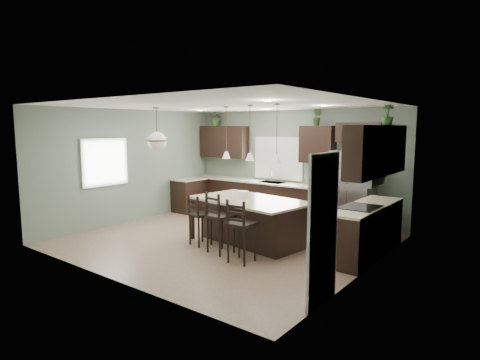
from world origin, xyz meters
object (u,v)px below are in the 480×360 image
(refrigerator, at_px, (353,191))
(bar_stool_right, at_px, (242,231))
(serving_dish, at_px, (243,195))
(plant_back_left, at_px, (216,119))
(kitchen_island, at_px, (250,222))
(bar_stool_center, at_px, (221,223))
(bar_stool_left, at_px, (200,220))

(refrigerator, relative_size, bar_stool_right, 1.63)
(serving_dish, relative_size, plant_back_left, 0.56)
(refrigerator, height_order, bar_stool_right, refrigerator)
(kitchen_island, bearing_deg, bar_stool_right, -52.20)
(bar_stool_center, bearing_deg, refrigerator, 75.86)
(serving_dish, height_order, bar_stool_left, serving_dish)
(refrigerator, relative_size, plant_back_left, 4.30)
(serving_dish, relative_size, bar_stool_right, 0.21)
(bar_stool_left, relative_size, bar_stool_right, 0.91)
(refrigerator, distance_m, kitchen_island, 2.63)
(kitchen_island, height_order, bar_stool_right, bar_stool_right)
(bar_stool_left, bearing_deg, plant_back_left, 136.92)
(plant_back_left, bearing_deg, serving_dish, -40.73)
(serving_dish, relative_size, bar_stool_center, 0.20)
(bar_stool_right, distance_m, plant_back_left, 5.33)
(bar_stool_left, xyz_separation_m, bar_stool_right, (1.29, -0.33, 0.05))
(serving_dish, relative_size, bar_stool_left, 0.23)
(bar_stool_center, bearing_deg, plant_back_left, 141.19)
(bar_stool_left, bearing_deg, refrigerator, 66.79)
(serving_dish, distance_m, bar_stool_left, 1.00)
(bar_stool_center, bearing_deg, bar_stool_left, 177.00)
(bar_stool_center, bearing_deg, kitchen_island, 93.74)
(kitchen_island, xyz_separation_m, serving_dish, (-0.20, 0.03, 0.53))
(kitchen_island, bearing_deg, bar_stool_center, -86.92)
(bar_stool_center, xyz_separation_m, bar_stool_right, (0.64, -0.18, -0.02))
(serving_dish, xyz_separation_m, bar_stool_right, (0.75, -1.03, -0.43))
(kitchen_island, relative_size, serving_dish, 9.88)
(serving_dish, bearing_deg, bar_stool_left, -127.64)
(bar_stool_right, xyz_separation_m, plant_back_left, (-3.54, 3.42, 2.05))
(bar_stool_left, relative_size, bar_stool_center, 0.88)
(bar_stool_left, xyz_separation_m, plant_back_left, (-2.24, 3.09, 2.10))
(refrigerator, distance_m, plant_back_left, 4.57)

